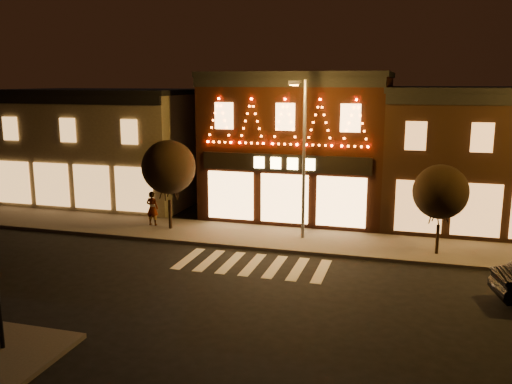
% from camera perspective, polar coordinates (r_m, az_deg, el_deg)
% --- Properties ---
extents(ground, '(120.00, 120.00, 0.00)m').
position_cam_1_polar(ground, '(20.18, -3.63, -11.19)').
color(ground, black).
rests_on(ground, ground).
extents(sidewalk_far, '(44.00, 4.00, 0.15)m').
position_cam_1_polar(sidewalk_far, '(27.00, 6.16, -5.15)').
color(sidewalk_far, '#47423D').
rests_on(sidewalk_far, ground).
extents(building_left, '(12.20, 8.28, 7.30)m').
position_cam_1_polar(building_left, '(37.20, -15.43, 4.74)').
color(building_left, '#786D55').
rests_on(building_left, ground).
extents(building_pulp, '(10.20, 8.34, 8.30)m').
position_cam_1_polar(building_pulp, '(32.32, 4.67, 5.05)').
color(building_pulp, black).
rests_on(building_pulp, ground).
extents(building_right_a, '(9.20, 8.28, 7.50)m').
position_cam_1_polar(building_right_a, '(31.91, 21.66, 3.46)').
color(building_right_a, '#361F12').
rests_on(building_right_a, ground).
extents(streetlamp_mid, '(0.55, 1.77, 7.73)m').
position_cam_1_polar(streetlamp_mid, '(26.18, 4.91, 4.67)').
color(streetlamp_mid, '#59595E').
rests_on(streetlamp_mid, sidewalk_far).
extents(tree_left, '(2.80, 2.80, 4.68)m').
position_cam_1_polar(tree_left, '(28.55, -9.14, 2.59)').
color(tree_left, black).
rests_on(tree_left, sidewalk_far).
extents(tree_right, '(2.43, 2.43, 4.06)m').
position_cam_1_polar(tree_right, '(25.39, 18.79, 0.01)').
color(tree_right, black).
rests_on(tree_right, sidewalk_far).
extents(pedestrian, '(0.70, 0.48, 1.87)m').
position_cam_1_polar(pedestrian, '(29.81, -10.82, -1.69)').
color(pedestrian, gray).
rests_on(pedestrian, sidewalk_far).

